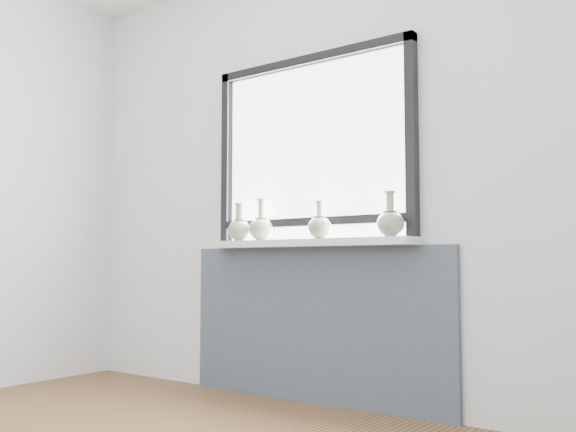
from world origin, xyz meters
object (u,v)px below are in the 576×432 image
Objects in this scene: windowsill at (305,243)px; vase_c at (320,226)px; vase_a at (239,228)px; vase_b at (261,227)px; vase_d at (390,222)px.

vase_c is (0.11, -0.02, 0.09)m from windowsill.
vase_a is at bearing -177.87° from windowsill.
windowsill is 6.44× the size of vase_c.
vase_a is at bearing -170.71° from vase_b.
windowsill is at bearing 2.13° from vase_a.
vase_a reaches higher than windowsill.
vase_b is at bearing 9.29° from vase_a.
windowsill is at bearing 170.21° from vase_c.
vase_b is 0.43m from vase_c.
windowsill is 5.86× the size of vase_a.
vase_b is at bearing 177.94° from vase_d.
vase_b reaches higher than vase_c.
windowsill is 0.47m from vase_a.
vase_d is at bearing -2.06° from vase_b.
vase_a is at bearing 179.63° from vase_d.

